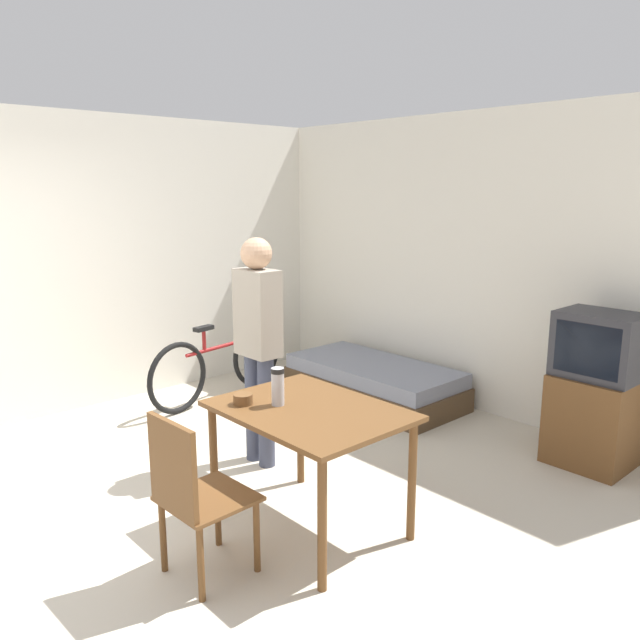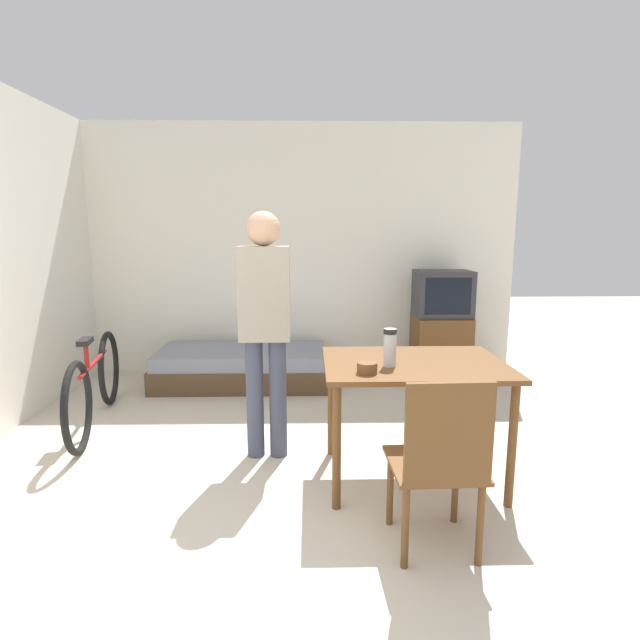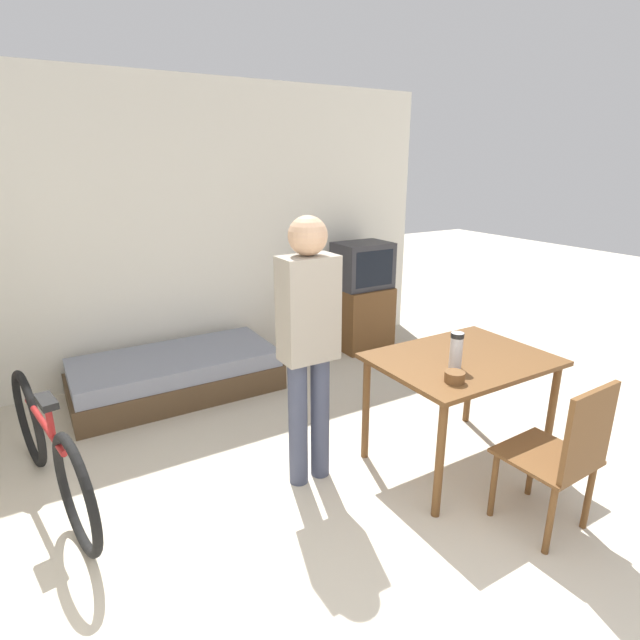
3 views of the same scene
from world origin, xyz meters
name	(u,v)px [view 2 (image 2 of 3)]	position (x,y,z in m)	size (l,w,h in m)	color
ground_plane	(234,624)	(0.00, 0.00, 0.00)	(20.00, 20.00, 0.00)	beige
wall_back	(281,251)	(0.00, 3.76, 1.35)	(5.14, 0.06, 2.70)	silver
daybed	(242,367)	(-0.39, 3.23, 0.18)	(1.75, 0.84, 0.36)	#4C3823
tv	(441,327)	(1.70, 3.36, 0.56)	(0.57, 0.50, 1.16)	brown
dining_table	(414,377)	(0.96, 1.21, 0.67)	(1.11, 0.83, 0.77)	brown
wooden_chair	(441,458)	(0.93, 0.42, 0.51)	(0.45, 0.45, 0.91)	brown
bicycle	(95,384)	(-1.43, 2.14, 0.35)	(0.35, 1.70, 0.76)	black
person_standing	(265,317)	(0.01, 1.55, 0.99)	(0.34, 0.23, 1.69)	#3D4256
thermos_flask	(390,345)	(0.79, 1.11, 0.90)	(0.08, 0.08, 0.23)	#B7B7BC
mate_bowl	(367,368)	(0.64, 0.96, 0.80)	(0.12, 0.12, 0.06)	brown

